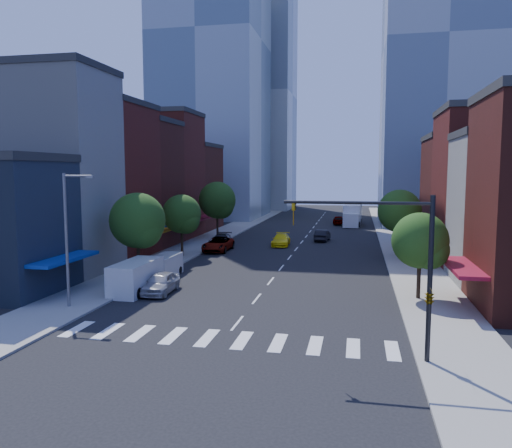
# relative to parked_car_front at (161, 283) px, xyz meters

# --- Properties ---
(ground) EXTENTS (220.00, 220.00, 0.00)m
(ground) POSITION_rel_parked_car_front_xyz_m (7.50, -6.23, -0.80)
(ground) COLOR black
(ground) RESTS_ON ground
(sidewalk_left) EXTENTS (5.00, 120.00, 0.15)m
(sidewalk_left) POSITION_rel_parked_car_front_xyz_m (-5.00, 33.77, -0.73)
(sidewalk_left) COLOR gray
(sidewalk_left) RESTS_ON ground
(sidewalk_right) EXTENTS (5.00, 120.00, 0.15)m
(sidewalk_right) POSITION_rel_parked_car_front_xyz_m (20.00, 33.77, -0.73)
(sidewalk_right) COLOR gray
(sidewalk_right) RESTS_ON ground
(crosswalk) EXTENTS (19.00, 3.00, 0.01)m
(crosswalk) POSITION_rel_parked_car_front_xyz_m (7.50, -9.23, -0.80)
(crosswalk) COLOR silver
(crosswalk) RESTS_ON ground
(bldg_left_1) EXTENTS (12.00, 8.00, 18.00)m
(bldg_left_1) POSITION_rel_parked_car_front_xyz_m (-13.50, 5.77, 8.20)
(bldg_left_1) COLOR #B3AFA5
(bldg_left_1) RESTS_ON ground
(bldg_left_2) EXTENTS (12.00, 9.00, 16.00)m
(bldg_left_2) POSITION_rel_parked_car_front_xyz_m (-13.50, 14.27, 7.20)
(bldg_left_2) COLOR maroon
(bldg_left_2) RESTS_ON ground
(bldg_left_3) EXTENTS (12.00, 8.00, 15.00)m
(bldg_left_3) POSITION_rel_parked_car_front_xyz_m (-13.50, 22.77, 6.70)
(bldg_left_3) COLOR #4E1B13
(bldg_left_3) RESTS_ON ground
(bldg_left_4) EXTENTS (12.00, 9.00, 17.00)m
(bldg_left_4) POSITION_rel_parked_car_front_xyz_m (-13.50, 31.27, 7.70)
(bldg_left_4) COLOR maroon
(bldg_left_4) RESTS_ON ground
(bldg_left_5) EXTENTS (12.00, 10.00, 13.00)m
(bldg_left_5) POSITION_rel_parked_car_front_xyz_m (-13.50, 40.77, 5.70)
(bldg_left_5) COLOR #4E1B13
(bldg_left_5) RESTS_ON ground
(bldg_right_2) EXTENTS (12.00, 10.00, 15.00)m
(bldg_right_2) POSITION_rel_parked_car_front_xyz_m (28.50, 17.77, 6.70)
(bldg_right_2) COLOR maroon
(bldg_right_2) RESTS_ON ground
(bldg_right_3) EXTENTS (12.00, 10.00, 13.00)m
(bldg_right_3) POSITION_rel_parked_car_front_xyz_m (28.50, 27.77, 5.70)
(bldg_right_3) COLOR #4E1B13
(bldg_right_3) RESTS_ON ground
(tower_nw) EXTENTS (20.00, 22.00, 70.00)m
(tower_nw) POSITION_rel_parked_car_front_xyz_m (-14.50, 63.77, 34.20)
(tower_nw) COLOR #8C99A8
(tower_nw) RESTS_ON ground
(tower_ne) EXTENTS (18.00, 20.00, 60.00)m
(tower_ne) POSITION_rel_parked_car_front_xyz_m (27.50, 55.77, 29.20)
(tower_ne) COLOR #9EA5AD
(tower_ne) RESTS_ON ground
(tower_far_e) EXTENTS (22.00, 22.00, 80.00)m
(tower_far_e) POSITION_rel_parked_car_front_xyz_m (31.50, 78.77, 39.20)
(tower_far_e) COLOR #8C99A8
(tower_far_e) RESTS_ON ground
(tower_far_w) EXTENTS (18.00, 18.00, 56.00)m
(tower_far_w) POSITION_rel_parked_car_front_xyz_m (-10.50, 88.77, 27.20)
(tower_far_w) COLOR #9EA5AD
(tower_far_w) RESTS_ON ground
(traffic_signal) EXTENTS (7.24, 2.24, 8.00)m
(traffic_signal) POSITION_rel_parked_car_front_xyz_m (17.44, -10.73, 3.35)
(traffic_signal) COLOR black
(traffic_signal) RESTS_ON sidewalk_right
(streetlight) EXTENTS (2.25, 0.25, 9.00)m
(streetlight) POSITION_rel_parked_car_front_xyz_m (-4.31, -5.23, 4.47)
(streetlight) COLOR slate
(streetlight) RESTS_ON sidewalk_left
(tree_left_near) EXTENTS (4.80, 4.80, 7.30)m
(tree_left_near) POSITION_rel_parked_car_front_xyz_m (-3.85, 4.69, 4.06)
(tree_left_near) COLOR black
(tree_left_near) RESTS_ON sidewalk_left
(tree_left_mid) EXTENTS (4.20, 4.20, 6.65)m
(tree_left_mid) POSITION_rel_parked_car_front_xyz_m (-3.85, 15.69, 3.72)
(tree_left_mid) COLOR black
(tree_left_mid) RESTS_ON sidewalk_left
(tree_left_far) EXTENTS (5.00, 5.00, 7.75)m
(tree_left_far) POSITION_rel_parked_car_front_xyz_m (-3.85, 29.69, 4.40)
(tree_left_far) COLOR black
(tree_left_far) RESTS_ON sidewalk_left
(tree_right_near) EXTENTS (4.00, 4.00, 6.20)m
(tree_right_near) POSITION_rel_parked_car_front_xyz_m (19.15, 1.69, 3.39)
(tree_right_near) COLOR black
(tree_right_near) RESTS_ON sidewalk_right
(tree_right_far) EXTENTS (4.60, 4.60, 7.20)m
(tree_right_far) POSITION_rel_parked_car_front_xyz_m (19.15, 19.69, 4.06)
(tree_right_far) COLOR black
(tree_right_far) RESTS_ON sidewalk_right
(parked_car_front) EXTENTS (2.08, 4.79, 1.61)m
(parked_car_front) POSITION_rel_parked_car_front_xyz_m (0.00, 0.00, 0.00)
(parked_car_front) COLOR #A5A5AA
(parked_car_front) RESTS_ON ground
(parked_car_second) EXTENTS (2.08, 4.47, 1.42)m
(parked_car_second) POSITION_rel_parked_car_front_xyz_m (-2.00, 3.26, -0.10)
(parked_car_second) COLOR black
(parked_car_second) RESTS_ON ground
(parked_car_third) EXTENTS (2.72, 5.88, 1.63)m
(parked_car_third) POSITION_rel_parked_car_front_xyz_m (-1.24, 20.35, 0.01)
(parked_car_third) COLOR #999999
(parked_car_third) RESTS_ON ground
(parked_car_rear) EXTENTS (2.75, 5.57, 1.56)m
(parked_car_rear) POSITION_rel_parked_car_front_xyz_m (-1.82, 23.88, -0.03)
(parked_car_rear) COLOR black
(parked_car_rear) RESTS_ON ground
(cargo_van_near) EXTENTS (2.32, 5.64, 2.40)m
(cargo_van_near) POSITION_rel_parked_car_front_xyz_m (-2.00, -0.20, 0.38)
(cargo_van_near) COLOR silver
(cargo_van_near) RESTS_ON ground
(cargo_van_far) EXTENTS (1.87, 4.52, 1.92)m
(cargo_van_far) POSITION_rel_parked_car_front_xyz_m (-2.00, 5.64, 0.15)
(cargo_van_far) COLOR silver
(cargo_van_far) RESTS_ON ground
(taxi) EXTENTS (2.29, 5.14, 1.47)m
(taxi) POSITION_rel_parked_car_front_xyz_m (5.30, 26.07, -0.07)
(taxi) COLOR #FFEA0D
(taxi) RESTS_ON ground
(traffic_car_oncoming) EXTENTS (1.99, 4.67, 1.50)m
(traffic_car_oncoming) POSITION_rel_parked_car_front_xyz_m (10.07, 31.47, -0.06)
(traffic_car_oncoming) COLOR black
(traffic_car_oncoming) RESTS_ON ground
(traffic_car_far) EXTENTS (2.18, 4.69, 1.56)m
(traffic_car_far) POSITION_rel_parked_car_front_xyz_m (11.39, 52.73, -0.03)
(traffic_car_far) COLOR #999999
(traffic_car_far) RESTS_ON ground
(box_truck) EXTENTS (3.18, 9.17, 3.64)m
(box_truck) POSITION_rel_parked_car_front_xyz_m (13.79, 51.48, 0.92)
(box_truck) COLOR white
(box_truck) RESTS_ON ground
(pedestrian_near) EXTENTS (0.47, 0.70, 1.91)m
(pedestrian_near) POSITION_rel_parked_car_front_xyz_m (-3.00, -1.99, 0.30)
(pedestrian_near) COLOR #999999
(pedestrian_near) RESTS_ON sidewalk_left
(pedestrian_far) EXTENTS (0.74, 0.91, 1.75)m
(pedestrian_far) POSITION_rel_parked_car_front_xyz_m (-3.00, -2.46, 0.22)
(pedestrian_far) COLOR #999999
(pedestrian_far) RESTS_ON sidewalk_left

